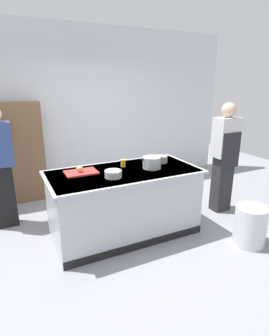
# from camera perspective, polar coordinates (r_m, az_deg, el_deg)

# --- Properties ---
(ground_plane) EXTENTS (10.00, 10.00, 0.00)m
(ground_plane) POSITION_cam_1_polar(r_m,az_deg,el_deg) (3.94, -2.03, -13.16)
(ground_plane) COLOR gray
(back_wall) EXTENTS (6.40, 0.12, 3.00)m
(back_wall) POSITION_cam_1_polar(r_m,az_deg,el_deg) (5.41, -11.57, 11.71)
(back_wall) COLOR silver
(back_wall) RESTS_ON ground_plane
(counter_island) EXTENTS (1.98, 0.98, 0.90)m
(counter_island) POSITION_cam_1_polar(r_m,az_deg,el_deg) (3.73, -2.11, -6.99)
(counter_island) COLOR #B7BABF
(counter_island) RESTS_ON ground_plane
(cutting_board) EXTENTS (0.40, 0.28, 0.02)m
(cutting_board) POSITION_cam_1_polar(r_m,az_deg,el_deg) (3.55, -11.01, -0.89)
(cutting_board) COLOR red
(cutting_board) RESTS_ON counter_island
(onion) EXTENTS (0.08, 0.08, 0.08)m
(onion) POSITION_cam_1_polar(r_m,az_deg,el_deg) (3.52, -11.31, -0.16)
(onion) COLOR tan
(onion) RESTS_ON cutting_board
(stock_pot) EXTENTS (0.31, 0.24, 0.16)m
(stock_pot) POSITION_cam_1_polar(r_m,az_deg,el_deg) (3.67, 3.63, 1.14)
(stock_pot) COLOR #B7BABF
(stock_pot) RESTS_ON counter_island
(sauce_pan) EXTENTS (0.25, 0.18, 0.10)m
(sauce_pan) POSITION_cam_1_polar(r_m,az_deg,el_deg) (3.95, 5.53, 1.83)
(sauce_pan) COLOR #99999E
(sauce_pan) RESTS_ON counter_island
(mixing_bowl) EXTENTS (0.21, 0.21, 0.09)m
(mixing_bowl) POSITION_cam_1_polar(r_m,az_deg,el_deg) (3.33, -4.43, -1.23)
(mixing_bowl) COLOR #B7BABF
(mixing_bowl) RESTS_ON counter_island
(juice_cup) EXTENTS (0.07, 0.07, 0.10)m
(juice_cup) POSITION_cam_1_polar(r_m,az_deg,el_deg) (3.74, -2.37, 1.02)
(juice_cup) COLOR yellow
(juice_cup) RESTS_ON counter_island
(trash_bin) EXTENTS (0.40, 0.40, 0.52)m
(trash_bin) POSITION_cam_1_polar(r_m,az_deg,el_deg) (3.86, 22.84, -10.97)
(trash_bin) COLOR silver
(trash_bin) RESTS_ON ground_plane
(person_chef) EXTENTS (0.38, 0.25, 1.72)m
(person_chef) POSITION_cam_1_polar(r_m,az_deg,el_deg) (4.49, 18.18, 2.47)
(person_chef) COLOR #292929
(person_chef) RESTS_ON ground_plane
(person_guest) EXTENTS (0.38, 0.24, 1.72)m
(person_guest) POSITION_cam_1_polar(r_m,az_deg,el_deg) (4.20, -26.10, 0.51)
(person_guest) COLOR black
(person_guest) RESTS_ON ground_plane
(bookshelf) EXTENTS (1.10, 0.31, 1.70)m
(bookshelf) POSITION_cam_1_polar(r_m,az_deg,el_deg) (5.04, -24.52, 2.60)
(bookshelf) COLOR brown
(bookshelf) RESTS_ON ground_plane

